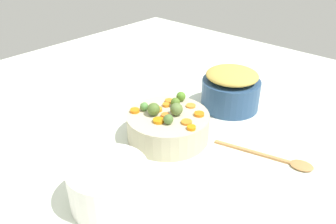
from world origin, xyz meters
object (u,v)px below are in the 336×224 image
metal_pot (230,94)px  wooden_spoon (283,160)px  casserole_dish (109,185)px  serving_bowl_carrots (168,126)px

metal_pot → wooden_spoon: metal_pot is taller
metal_pot → casserole_dish: same height
serving_bowl_carrots → casserole_dish: (-0.09, 0.34, 0.01)m
wooden_spoon → casserole_dish: (0.27, 0.48, 0.05)m
serving_bowl_carrots → wooden_spoon: size_ratio=0.88×
casserole_dish → wooden_spoon: bearing=-119.7°
serving_bowl_carrots → wooden_spoon: (-0.37, -0.14, -0.04)m
serving_bowl_carrots → casserole_dish: 0.35m
wooden_spoon → casserole_dish: casserole_dish is taller
metal_pot → casserole_dish: bearing=94.7°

